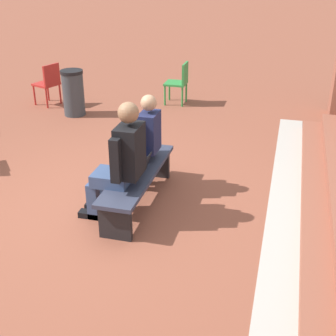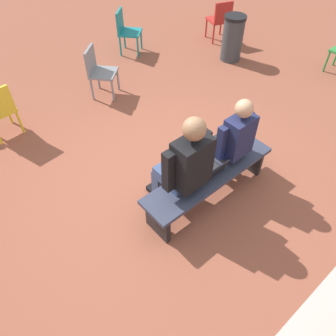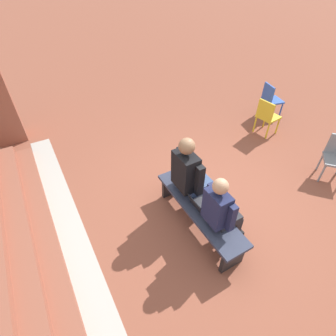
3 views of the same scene
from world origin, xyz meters
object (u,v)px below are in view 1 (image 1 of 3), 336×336
(person_student, at_px, (142,140))
(person_adult, at_px, (121,160))
(laptop, at_px, (139,167))
(plastic_chair_mid_courtyard, at_px, (49,82))
(bench, at_px, (138,178))
(plastic_chair_near_bench_left, at_px, (180,81))
(litter_bin, at_px, (73,93))

(person_student, relative_size, person_adult, 0.91)
(laptop, xyz_separation_m, plastic_chair_mid_courtyard, (-3.36, -3.00, -0.02))
(bench, bearing_deg, plastic_chair_mid_courtyard, -138.47)
(laptop, height_order, plastic_chair_mid_courtyard, plastic_chair_mid_courtyard)
(laptop, distance_m, plastic_chair_near_bench_left, 4.14)
(person_adult, distance_m, laptop, 0.46)
(bench, relative_size, person_adult, 1.25)
(person_student, bearing_deg, bench, 9.71)
(bench, xyz_separation_m, litter_bin, (-2.94, -2.25, 0.08))
(laptop, relative_size, plastic_chair_mid_courtyard, 0.38)
(bench, height_order, laptop, laptop)
(person_student, bearing_deg, litter_bin, -139.52)
(person_student, distance_m, litter_bin, 3.37)
(laptop, bearing_deg, person_student, -168.13)
(bench, height_order, litter_bin, litter_bin)
(person_adult, xyz_separation_m, laptop, (-0.38, 0.09, -0.26))
(person_student, xyz_separation_m, person_adult, (0.74, -0.01, 0.06))
(person_adult, relative_size, plastic_chair_mid_courtyard, 1.72)
(litter_bin, bearing_deg, laptop, 37.68)
(person_adult, bearing_deg, plastic_chair_mid_courtyard, -142.04)
(person_student, height_order, person_adult, person_adult)
(laptop, bearing_deg, plastic_chair_mid_courtyard, -138.24)
(laptop, height_order, plastic_chair_near_bench_left, plastic_chair_near_bench_left)
(person_student, xyz_separation_m, laptop, (0.37, 0.08, -0.20))
(plastic_chair_mid_courtyard, relative_size, litter_bin, 0.98)
(person_adult, bearing_deg, laptop, 167.20)
(bench, xyz_separation_m, person_adult, (0.36, -0.07, 0.40))
(person_adult, height_order, laptop, person_adult)
(plastic_chair_mid_courtyard, bearing_deg, person_adult, 37.96)
(person_adult, bearing_deg, litter_bin, -146.63)
(plastic_chair_near_bench_left, bearing_deg, plastic_chair_mid_courtyard, -73.24)
(person_adult, relative_size, plastic_chair_near_bench_left, 1.72)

